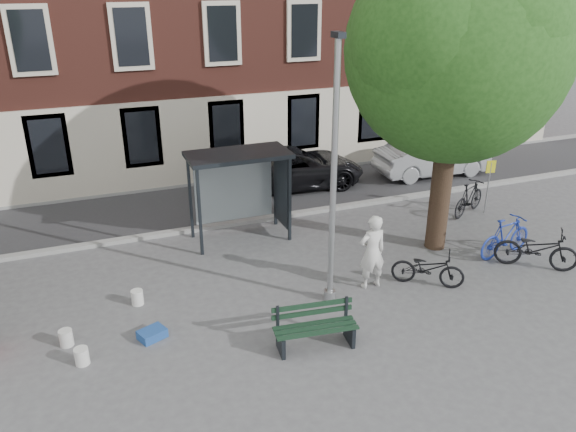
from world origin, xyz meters
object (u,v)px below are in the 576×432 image
(bike_c, at_px, (536,249))
(car_dark, at_px, (293,167))
(bus_shelter, at_px, (251,174))
(car_silver, at_px, (433,157))
(bench, at_px, (315,329))
(bike_d, at_px, (469,198))
(bike_a, at_px, (428,268))
(notice_sign, at_px, (490,176))
(painter, at_px, (372,252))
(bike_b, at_px, (506,237))
(lamppost, at_px, (333,190))

(bike_c, distance_m, car_dark, 8.88)
(bus_shelter, distance_m, car_silver, 8.67)
(bench, bearing_deg, bike_d, 38.90)
(bike_a, xyz_separation_m, car_silver, (4.99, 7.08, 0.27))
(bench, height_order, car_silver, car_silver)
(bench, bearing_deg, notice_sign, 36.34)
(notice_sign, bearing_deg, painter, -142.40)
(bus_shelter, height_order, painter, bus_shelter)
(bus_shelter, distance_m, bike_a, 5.57)
(bus_shelter, distance_m, bike_c, 7.94)
(car_silver, height_order, notice_sign, notice_sign)
(bike_b, bearing_deg, notice_sign, -39.46)
(painter, height_order, car_dark, painter)
(bike_b, height_order, bike_d, bike_b)
(painter, distance_m, notice_sign, 6.42)
(bench, bearing_deg, bike_c, 15.49)
(painter, xyz_separation_m, notice_sign, (5.76, 2.82, 0.30))
(car_dark, relative_size, notice_sign, 2.89)
(lamppost, bearing_deg, notice_sign, 23.36)
(car_dark, distance_m, notice_sign, 6.72)
(bike_c, height_order, notice_sign, notice_sign)
(bus_shelter, xyz_separation_m, car_dark, (2.69, 3.49, -1.21))
(bike_d, bearing_deg, car_dark, 17.84)
(car_dark, bearing_deg, bus_shelter, 145.71)
(bench, distance_m, notice_sign, 9.25)
(bike_b, height_order, notice_sign, notice_sign)
(bike_d, relative_size, notice_sign, 1.03)
(bus_shelter, height_order, bike_c, bus_shelter)
(lamppost, relative_size, car_silver, 1.37)
(bus_shelter, bearing_deg, bike_b, -31.84)
(painter, distance_m, bike_b, 4.26)
(lamppost, distance_m, bike_c, 6.16)
(car_dark, bearing_deg, bike_d, -132.75)
(bike_a, bearing_deg, bike_c, -58.58)
(bike_c, height_order, car_dark, car_dark)
(notice_sign, bearing_deg, lamppost, -145.09)
(bike_b, bearing_deg, bike_d, -28.40)
(lamppost, relative_size, painter, 3.20)
(bike_b, distance_m, bike_d, 2.94)
(bus_shelter, bearing_deg, car_dark, 52.41)
(bike_b, xyz_separation_m, bike_c, (0.27, -0.85, -0.02))
(bike_b, height_order, bike_c, bike_b)
(bench, relative_size, bike_b, 0.94)
(bus_shelter, xyz_separation_m, notice_sign, (7.57, -1.10, -0.66))
(bike_a, xyz_separation_m, car_dark, (-0.47, 7.84, 0.25))
(bench, bearing_deg, car_dark, 77.86)
(bench, bearing_deg, bike_a, 26.41)
(bike_b, distance_m, car_dark, 7.99)
(bike_b, bearing_deg, lamppost, 83.91)
(bench, xyz_separation_m, notice_sign, (8.02, 4.54, 0.85))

